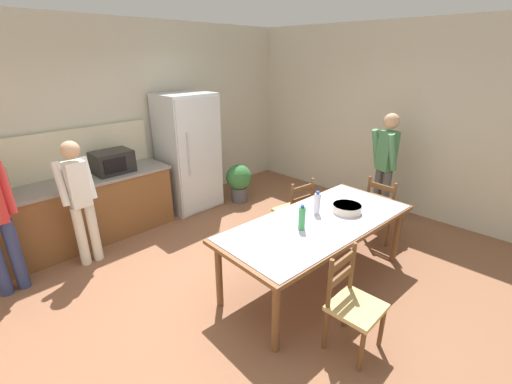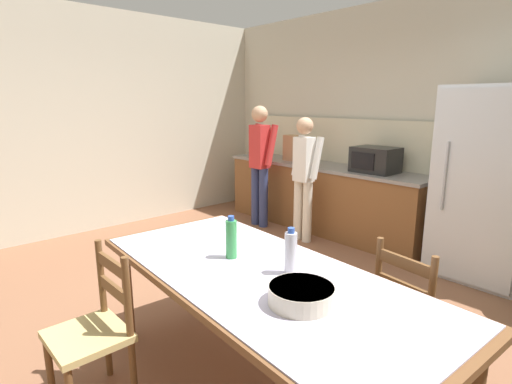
{
  "view_description": "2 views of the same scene",
  "coord_description": "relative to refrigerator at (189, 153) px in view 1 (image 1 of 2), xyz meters",
  "views": [
    {
      "loc": [
        -2.19,
        -2.35,
        2.41
      ],
      "look_at": [
        0.07,
        -0.12,
        1.13
      ],
      "focal_mm": 24.0,
      "sensor_mm": 36.0,
      "label": 1
    },
    {
      "loc": [
        2.17,
        -1.97,
        1.71
      ],
      "look_at": [
        -0.19,
        0.15,
        1.0
      ],
      "focal_mm": 28.0,
      "sensor_mm": 36.0,
      "label": 2
    }
  ],
  "objects": [
    {
      "name": "kitchen_counter",
      "position": [
        -2.03,
        0.04,
        -0.48
      ],
      "size": [
        3.03,
        0.66,
        0.89
      ],
      "color": "brown",
      "rests_on": "ground"
    },
    {
      "name": "refrigerator",
      "position": [
        0.0,
        0.0,
        0.0
      ],
      "size": [
        0.84,
        0.73,
        1.87
      ],
      "color": "silver",
      "rests_on": "ground"
    },
    {
      "name": "chair_side_far_right",
      "position": [
        0.3,
        -1.96,
        -0.49
      ],
      "size": [
        0.47,
        0.45,
        0.91
      ],
      "rotation": [
        0.0,
        0.0,
        3.0
      ],
      "color": "brown",
      "rests_on": "ground"
    },
    {
      "name": "bottle_off_centre",
      "position": [
        -0.13,
        -2.61,
        -0.05
      ],
      "size": [
        0.07,
        0.07,
        0.27
      ],
      "color": "silver",
      "rests_on": "dining_table"
    },
    {
      "name": "chair_head_end",
      "position": [
        1.18,
        -2.81,
        -0.49
      ],
      "size": [
        0.43,
        0.45,
        0.91
      ],
      "rotation": [
        0.0,
        0.0,
        1.5
      ],
      "color": "brown",
      "rests_on": "ground"
    },
    {
      "name": "chair_side_near_left",
      "position": [
        -0.82,
        -3.49,
        -0.49
      ],
      "size": [
        0.42,
        0.4,
        0.91
      ],
      "rotation": [
        0.0,
        0.0,
        0.01
      ],
      "color": "brown",
      "rests_on": "ground"
    },
    {
      "name": "wall_back",
      "position": [
        -0.86,
        0.47,
        0.52
      ],
      "size": [
        6.52,
        0.12,
        2.9
      ],
      "primitive_type": "cube",
      "color": "beige",
      "rests_on": "ground"
    },
    {
      "name": "serving_bowl",
      "position": [
        0.14,
        -2.82,
        -0.12
      ],
      "size": [
        0.32,
        0.32,
        0.09
      ],
      "color": "beige",
      "rests_on": "dining_table"
    },
    {
      "name": "person_by_table",
      "position": [
        1.73,
        -2.5,
        -0.01
      ],
      "size": [
        0.37,
        0.47,
        1.65
      ],
      "rotation": [
        0.0,
        0.0,
        2.77
      ],
      "color": "#4C4C4C",
      "rests_on": "ground"
    },
    {
      "name": "bottle_near_centre",
      "position": [
        -0.54,
        -2.71,
        -0.05
      ],
      "size": [
        0.07,
        0.07,
        0.27
      ],
      "color": "green",
      "rests_on": "dining_table"
    },
    {
      "name": "dining_table",
      "position": [
        -0.25,
        -2.73,
        -0.24
      ],
      "size": [
        2.34,
        1.13,
        0.76
      ],
      "rotation": [
        0.0,
        0.0,
        -0.06
      ],
      "color": "brown",
      "rests_on": "ground"
    },
    {
      "name": "wall_right",
      "position": [
        2.4,
        -2.19,
        0.52
      ],
      "size": [
        0.12,
        5.2,
        2.9
      ],
      "primitive_type": "cube",
      "color": "beige",
      "rests_on": "ground"
    },
    {
      "name": "person_at_counter",
      "position": [
        -1.88,
        -0.5,
        -0.07
      ],
      "size": [
        0.39,
        0.27,
        1.54
      ],
      "rotation": [
        0.0,
        0.0,
        1.57
      ],
      "color": "silver",
      "rests_on": "ground"
    },
    {
      "name": "ground_plane",
      "position": [
        -0.86,
        -2.19,
        -0.93
      ],
      "size": [
        8.32,
        8.32,
        0.0
      ],
      "primitive_type": "plane",
      "color": "brown"
    },
    {
      "name": "counter_splashback",
      "position": [
        -2.03,
        0.35,
        0.26
      ],
      "size": [
        2.99,
        0.03,
        0.6
      ],
      "primitive_type": "cube",
      "color": "beige",
      "rests_on": "kitchen_counter"
    },
    {
      "name": "potted_plant",
      "position": [
        0.7,
        -0.43,
        -0.55
      ],
      "size": [
        0.44,
        0.44,
        0.67
      ],
      "color": "#4C4C51",
      "rests_on": "ground"
    },
    {
      "name": "microwave",
      "position": [
        -1.23,
        0.02,
        0.11
      ],
      "size": [
        0.5,
        0.39,
        0.3
      ],
      "color": "black",
      "rests_on": "kitchen_counter"
    }
  ]
}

